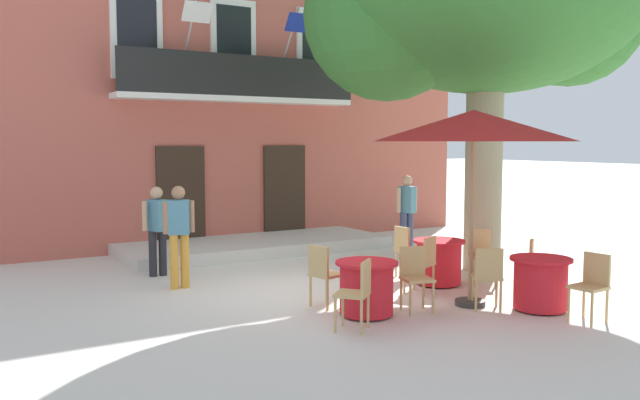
# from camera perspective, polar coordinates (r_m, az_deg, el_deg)

# --- Properties ---
(ground_plane) EXTENTS (120.00, 120.00, 0.00)m
(ground_plane) POSITION_cam_1_polar(r_m,az_deg,el_deg) (10.82, -1.02, -7.75)
(ground_plane) COLOR silver
(building_facade) EXTENTS (13.00, 5.09, 7.50)m
(building_facade) POSITION_cam_1_polar(r_m,az_deg,el_deg) (17.32, -10.16, 9.45)
(building_facade) COLOR #BC5B4C
(building_facade) RESTS_ON ground
(entrance_step_platform) EXTENTS (5.81, 2.21, 0.25)m
(entrance_step_platform) POSITION_cam_1_polar(r_m,az_deg,el_deg) (14.60, -5.57, -3.92)
(entrance_step_platform) COLOR silver
(entrance_step_platform) RESTS_ON ground
(plane_tree) EXTENTS (6.23, 5.47, 6.92)m
(plane_tree) POSITION_cam_1_polar(r_m,az_deg,el_deg) (12.88, 13.73, 16.36)
(plane_tree) COLOR gray
(plane_tree) RESTS_ON ground
(cafe_table_near_tree) EXTENTS (0.86, 0.86, 0.76)m
(cafe_table_near_tree) POSITION_cam_1_polar(r_m,az_deg,el_deg) (9.20, 4.03, -7.55)
(cafe_table_near_tree) COLOR red
(cafe_table_near_tree) RESTS_ON ground
(cafe_chair_near_tree_0) EXTENTS (0.50, 0.50, 0.91)m
(cafe_chair_near_tree_0) POSITION_cam_1_polar(r_m,az_deg,el_deg) (9.51, 8.18, -6.33)
(cafe_chair_near_tree_0) COLOR tan
(cafe_chair_near_tree_0) RESTS_ON ground
(cafe_chair_near_tree_1) EXTENTS (0.49, 0.49, 0.91)m
(cafe_chair_near_tree_1) POSITION_cam_1_polar(r_m,az_deg,el_deg) (9.61, 0.30, -6.16)
(cafe_chair_near_tree_1) COLOR tan
(cafe_chair_near_tree_1) RESTS_ON ground
(cafe_chair_near_tree_2) EXTENTS (0.56, 0.56, 0.91)m
(cafe_chair_near_tree_2) POSITION_cam_1_polar(r_m,az_deg,el_deg) (8.45, 3.27, -7.74)
(cafe_chair_near_tree_2) COLOR tan
(cafe_chair_near_tree_2) RESTS_ON ground
(cafe_table_middle) EXTENTS (0.86, 0.86, 0.76)m
(cafe_table_middle) POSITION_cam_1_polar(r_m,az_deg,el_deg) (9.97, 18.44, -6.81)
(cafe_table_middle) COLOR red
(cafe_table_middle) RESTS_ON ground
(cafe_chair_middle_0) EXTENTS (0.56, 0.56, 0.91)m
(cafe_chair_middle_0) POSITION_cam_1_polar(r_m,az_deg,el_deg) (10.68, 18.28, -5.27)
(cafe_chair_middle_0) COLOR tan
(cafe_chair_middle_0) RESTS_ON ground
(cafe_chair_middle_1) EXTENTS (0.56, 0.56, 0.91)m
(cafe_chair_middle_1) POSITION_cam_1_polar(r_m,az_deg,el_deg) (9.73, 14.24, -6.18)
(cafe_chair_middle_1) COLOR tan
(cafe_chair_middle_1) RESTS_ON ground
(cafe_chair_middle_2) EXTENTS (0.43, 0.43, 0.91)m
(cafe_chair_middle_2) POSITION_cam_1_polar(r_m,az_deg,el_deg) (9.59, 22.36, -6.57)
(cafe_chair_middle_2) COLOR tan
(cafe_chair_middle_2) RESTS_ON ground
(cafe_table_front) EXTENTS (0.86, 0.86, 0.76)m
(cafe_table_front) POSITION_cam_1_polar(r_m,az_deg,el_deg) (11.30, 10.20, -5.25)
(cafe_table_front) COLOR red
(cafe_table_front) RESTS_ON ground
(cafe_chair_front_0) EXTENTS (0.41, 0.41, 0.91)m
(cafe_chair_front_0) POSITION_cam_1_polar(r_m,az_deg,el_deg) (11.78, 7.45, -4.11)
(cafe_chair_front_0) COLOR tan
(cafe_chair_front_0) RESTS_ON ground
(cafe_chair_front_1) EXTENTS (0.53, 0.53, 0.91)m
(cafe_chair_front_1) POSITION_cam_1_polar(r_m,az_deg,el_deg) (10.57, 8.90, -5.19)
(cafe_chair_front_1) COLOR tan
(cafe_chair_front_1) RESTS_ON ground
(cafe_chair_front_2) EXTENTS (0.54, 0.54, 0.91)m
(cafe_chair_front_2) POSITION_cam_1_polar(r_m,az_deg,el_deg) (11.56, 13.72, -4.39)
(cafe_chair_front_2) COLOR tan
(cafe_chair_front_2) RESTS_ON ground
(cafe_umbrella) EXTENTS (2.90, 2.90, 2.85)m
(cafe_umbrella) POSITION_cam_1_polar(r_m,az_deg,el_deg) (9.79, 13.08, 6.17)
(cafe_umbrella) COLOR #997A56
(cafe_umbrella) RESTS_ON ground
(pedestrian_near_entrance) EXTENTS (0.53, 0.33, 1.68)m
(pedestrian_near_entrance) POSITION_cam_1_polar(r_m,az_deg,el_deg) (11.01, -12.05, -2.60)
(pedestrian_near_entrance) COLOR gold
(pedestrian_near_entrance) RESTS_ON ground
(pedestrian_mid_plaza) EXTENTS (0.53, 0.40, 1.60)m
(pedestrian_mid_plaza) POSITION_cam_1_polar(r_m,az_deg,el_deg) (12.12, -13.84, -2.18)
(pedestrian_mid_plaza) COLOR #232328
(pedestrian_mid_plaza) RESTS_ON ground
(pedestrian_by_tree) EXTENTS (0.53, 0.39, 1.68)m
(pedestrian_by_tree) POSITION_cam_1_polar(r_m,az_deg,el_deg) (14.18, 7.48, -0.84)
(pedestrian_by_tree) COLOR #384260
(pedestrian_by_tree) RESTS_ON ground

